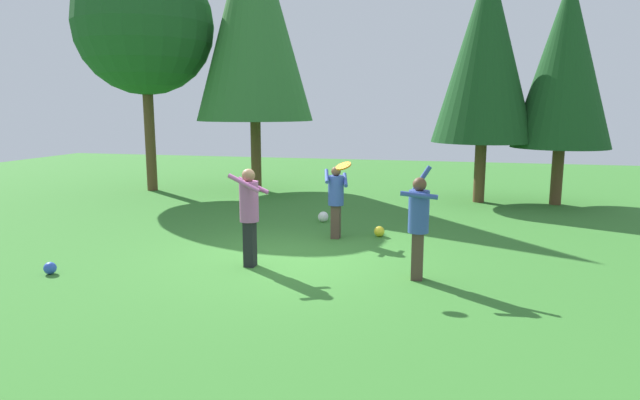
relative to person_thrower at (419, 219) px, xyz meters
name	(u,v)px	position (x,y,z in m)	size (l,w,h in m)	color
ground_plane	(286,258)	(-2.50, 0.68, -1.03)	(40.00, 40.00, 0.00)	#387A2D
person_thrower	(419,219)	(0.00, 0.00, 0.00)	(0.60, 0.50, 1.90)	#4C382D
person_catcher	(249,209)	(-2.97, 0.04, 0.03)	(0.62, 0.51, 1.77)	black
person_bystander	(336,196)	(-1.92, 2.49, -0.09)	(0.60, 0.64, 1.58)	#4C382D
frisbee	(343,166)	(-1.25, -0.05, 0.85)	(0.37, 0.37, 0.13)	orange
ball_blue	(50,268)	(-6.15, -1.22, -0.92)	(0.21, 0.21, 0.21)	blue
ball_white	(323,217)	(-2.59, 4.10, -0.90)	(0.26, 0.26, 0.26)	white
ball_yellow	(379,231)	(-1.01, 2.86, -0.91)	(0.24, 0.24, 0.24)	yellow
tree_far_left	(144,26)	(-9.58, 7.83, 4.48)	(4.57, 4.57, 7.80)	brown
tree_left	(253,15)	(-6.07, 8.70, 4.83)	(3.92, 3.92, 9.35)	brown
tree_right	(486,52)	(1.32, 8.07, 3.41)	(2.97, 2.97, 7.09)	brown
tree_far_right	(565,62)	(3.51, 8.16, 3.08)	(2.75, 2.75, 6.57)	brown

